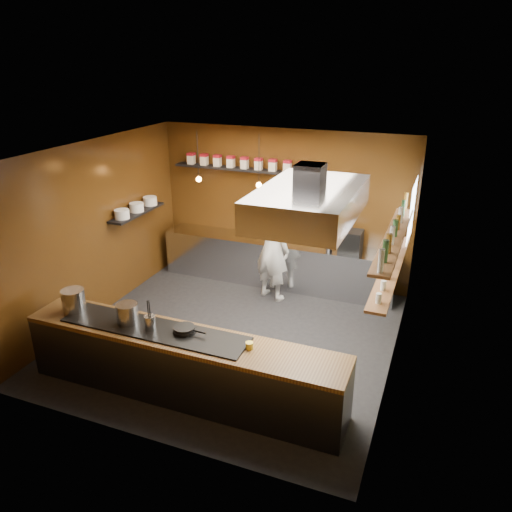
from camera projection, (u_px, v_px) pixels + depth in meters
The scene contains 26 objects.
floor at pixel (232, 336), 8.13m from camera, with size 5.00×5.00×0.00m, color black.
back_wall at pixel (283, 207), 9.71m from camera, with size 5.00×5.00×0.00m, color #3B1F0A.
left_wall at pixel (95, 231), 8.40m from camera, with size 5.00×5.00×0.00m, color #3B1F0A.
right_wall at pixel (400, 276), 6.71m from camera, with size 5.00×5.00×0.00m, color #474728.
ceiling at pixel (229, 151), 6.99m from camera, with size 5.00×5.00×0.00m, color silver.
window_pane at pixel (412, 212), 8.04m from camera, with size 1.00×1.00×0.00m, color white.
prep_counter at pixel (277, 262), 9.82m from camera, with size 4.60×0.65×0.90m, color silver.
pass_counter at pixel (182, 365), 6.57m from camera, with size 4.40×0.72×0.94m.
tin_shelf at pixel (237, 169), 9.63m from camera, with size 2.60×0.26×0.04m, color black.
plate_shelf at pixel (137, 212), 9.19m from camera, with size 0.30×1.40×0.04m, color black.
bottle_shelf_upper at pixel (394, 238), 6.86m from camera, with size 0.26×2.80×0.04m, color brown.
bottle_shelf_lower at pixel (391, 269), 7.04m from camera, with size 0.26×2.80×0.04m, color brown.
extractor_hood at pixel (309, 202), 6.39m from camera, with size 1.20×2.00×0.72m.
pendant_left at pixel (199, 176), 9.25m from camera, with size 0.10×0.10×0.95m.
pendant_right at pixel (259, 182), 8.84m from camera, with size 0.10×0.10×0.95m.
storage_tins at pixel (245, 163), 9.53m from camera, with size 2.43×0.13×0.22m.
plate_stacks at pixel (137, 207), 9.15m from camera, with size 0.26×1.16×0.16m.
bottles at pixel (395, 228), 6.81m from camera, with size 0.06×2.66×0.24m.
wine_glasses at pixel (391, 263), 7.01m from camera, with size 0.07×2.37×0.13m.
stockpot_large at pixel (74, 300), 6.93m from camera, with size 0.32×0.32×0.31m, color #BABDC1.
stockpot_small at pixel (127, 313), 6.62m from camera, with size 0.29×0.29×0.27m, color #B9BCC1.
utensil_crock at pixel (150, 323), 6.47m from camera, with size 0.15×0.15×0.19m, color silver.
frying_pan at pixel (184, 329), 6.43m from camera, with size 0.47×0.30×0.07m.
butter_jar at pixel (249, 345), 6.10m from camera, with size 0.10×0.10×0.09m, color yellow.
espresso_machine at pixel (351, 241), 9.08m from camera, with size 0.40×0.38×0.40m, color black.
chef at pixel (272, 248), 9.07m from camera, with size 0.72×0.47×1.96m, color white.
Camera 1 is at (2.93, -6.40, 4.29)m, focal length 35.00 mm.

